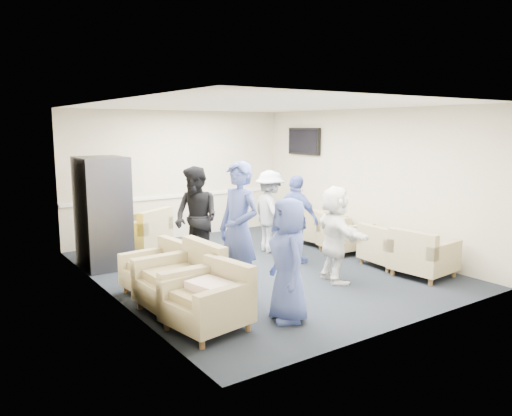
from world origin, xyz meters
TOP-DOWN VIEW (x-y plane):
  - floor at (0.00, 0.00)m, footprint 6.00×6.00m
  - ceiling at (0.00, 0.00)m, footprint 6.00×6.00m
  - back_wall at (0.00, 3.00)m, footprint 5.00×0.02m
  - front_wall at (0.00, -3.00)m, footprint 5.00×0.02m
  - left_wall at (-2.50, 0.00)m, footprint 0.02×6.00m
  - right_wall at (2.50, 0.00)m, footprint 0.02×6.00m
  - chair_rail at (0.00, 2.98)m, footprint 4.98×0.04m
  - tv at (2.44, 1.80)m, footprint 0.10×1.00m
  - armchair_left_near at (-1.93, -1.77)m, footprint 0.96×0.96m
  - armchair_left_mid at (-1.91, -1.01)m, footprint 0.96×0.96m
  - armchair_left_far at (-1.88, -0.20)m, footprint 0.87×0.87m
  - armchair_right_near at (1.85, -1.84)m, footprint 0.90×0.90m
  - armchair_right_midnear at (1.89, -1.07)m, footprint 0.81×0.81m
  - armchair_right_midfar at (1.94, 0.02)m, footprint 0.83×0.83m
  - armchair_right_far at (2.01, 0.80)m, footprint 0.86×0.86m
  - armchair_corner at (-1.19, 2.17)m, footprint 1.22×1.22m
  - vending_machine at (-2.09, 1.60)m, footprint 0.76×0.89m
  - backpack at (-1.29, -0.75)m, footprint 0.34×0.28m
  - pillow at (-1.94, -1.78)m, footprint 0.47×0.57m
  - person_front_left at (-0.99, -2.05)m, footprint 0.70×0.86m
  - person_mid_left at (-1.02, -0.97)m, footprint 0.58×0.77m
  - person_back_left at (-0.88, 0.57)m, footprint 0.86×0.98m
  - person_back_right at (0.82, 0.83)m, footprint 0.73×1.08m
  - person_mid_right at (0.75, -0.05)m, footprint 0.57×0.96m
  - person_front_right at (0.56, -1.22)m, footprint 0.84×1.45m

SIDE VIEW (x-z plane):
  - floor at x=0.00m, z-range 0.00..0.00m
  - backpack at x=-1.29m, z-range 0.01..0.52m
  - armchair_right_midnear at x=1.89m, z-range 0.00..0.61m
  - armchair_right_midfar at x=1.94m, z-range 0.00..0.63m
  - armchair_left_far at x=-1.88m, z-range 0.00..0.63m
  - armchair_right_far at x=2.01m, z-range 0.00..0.63m
  - armchair_right_near at x=1.85m, z-range 0.00..0.66m
  - armchair_left_near at x=-1.93m, z-range 0.00..0.67m
  - armchair_corner at x=-1.19m, z-range 0.00..0.72m
  - armchair_left_mid at x=-1.91m, z-range 0.00..0.74m
  - pillow at x=-1.94m, z-range 0.44..0.59m
  - person_front_right at x=0.56m, z-range 0.00..1.49m
  - person_front_left at x=-0.99m, z-range 0.00..1.53m
  - person_mid_right at x=0.75m, z-range 0.00..1.54m
  - person_back_right at x=0.82m, z-range 0.00..1.56m
  - person_back_left at x=-0.88m, z-range 0.00..1.72m
  - chair_rail at x=0.00m, z-range 0.87..0.93m
  - vending_machine at x=-2.09m, z-range 0.00..1.87m
  - person_mid_left at x=-1.02m, z-range 0.00..1.90m
  - back_wall at x=0.00m, z-range 0.00..2.70m
  - front_wall at x=0.00m, z-range 0.00..2.70m
  - left_wall at x=-2.50m, z-range 0.00..2.70m
  - right_wall at x=2.50m, z-range 0.00..2.70m
  - tv at x=2.44m, z-range 1.76..2.34m
  - ceiling at x=0.00m, z-range 2.70..2.70m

